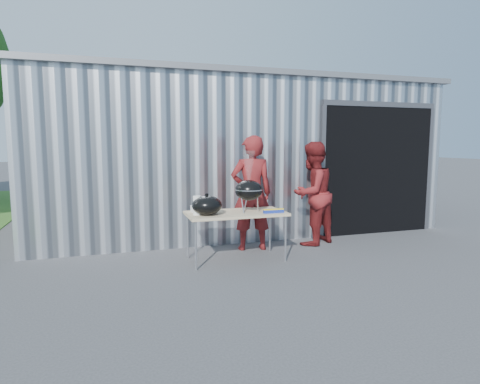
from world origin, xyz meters
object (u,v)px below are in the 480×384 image
object	(u,v)px
folding_table	(236,215)
kettle_grill	(249,185)
person_cook	(252,193)
person_bystander	(312,193)

from	to	relation	value
folding_table	kettle_grill	world-z (taller)	kettle_grill
kettle_grill	person_cook	size ratio (longest dim) A/B	0.48
folding_table	person_cook	xyz separation A→B (m)	(0.44, 0.54, 0.25)
person_bystander	kettle_grill	bearing A→B (deg)	-2.85
kettle_grill	person_cook	world-z (taller)	person_cook
kettle_grill	person_cook	distance (m)	0.66
person_bystander	folding_table	bearing A→B (deg)	-6.55
folding_table	kettle_grill	distance (m)	0.50
folding_table	kettle_grill	bearing A→B (deg)	-10.46
kettle_grill	person_bystander	distance (m)	1.53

